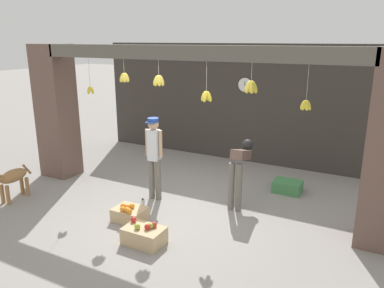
{
  "coord_description": "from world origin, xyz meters",
  "views": [
    {
      "loc": [
        3.07,
        -5.33,
        2.92
      ],
      "look_at": [
        0.0,
        0.46,
        1.07
      ],
      "focal_mm": 35.0,
      "sensor_mm": 36.0,
      "label": 1
    }
  ],
  "objects_px": {
    "fruit_crate_apples": "(144,235)",
    "dog": "(12,178)",
    "produce_box_green": "(287,186)",
    "shopkeeper": "(154,153)",
    "fruit_crate_oranges": "(130,214)",
    "worker_stooping": "(240,165)",
    "wall_clock": "(245,85)",
    "water_bottle": "(143,205)"
  },
  "relations": [
    {
      "from": "water_bottle",
      "to": "wall_clock",
      "type": "xyz_separation_m",
      "value": [
        0.53,
        3.49,
        1.76
      ]
    },
    {
      "from": "produce_box_green",
      "to": "dog",
      "type": "bearing_deg",
      "value": -147.9
    },
    {
      "from": "dog",
      "to": "produce_box_green",
      "type": "bearing_deg",
      "value": 117.65
    },
    {
      "from": "shopkeeper",
      "to": "worker_stooping",
      "type": "xyz_separation_m",
      "value": [
        1.49,
        0.5,
        -0.15
      ]
    },
    {
      "from": "fruit_crate_apples",
      "to": "produce_box_green",
      "type": "xyz_separation_m",
      "value": [
        1.38,
        2.92,
        -0.02
      ]
    },
    {
      "from": "produce_box_green",
      "to": "water_bottle",
      "type": "xyz_separation_m",
      "value": [
        -2.01,
        -2.06,
        -0.0
      ]
    },
    {
      "from": "fruit_crate_apples",
      "to": "worker_stooping",
      "type": "bearing_deg",
      "value": 68.96
    },
    {
      "from": "shopkeeper",
      "to": "wall_clock",
      "type": "bearing_deg",
      "value": -106.53
    },
    {
      "from": "fruit_crate_oranges",
      "to": "fruit_crate_apples",
      "type": "distance_m",
      "value": 0.79
    },
    {
      "from": "worker_stooping",
      "to": "fruit_crate_oranges",
      "type": "relative_size",
      "value": 2.16
    },
    {
      "from": "fruit_crate_apples",
      "to": "water_bottle",
      "type": "relative_size",
      "value": 2.45
    },
    {
      "from": "worker_stooping",
      "to": "wall_clock",
      "type": "relative_size",
      "value": 3.19
    },
    {
      "from": "produce_box_green",
      "to": "worker_stooping",
      "type": "bearing_deg",
      "value": -123.0
    },
    {
      "from": "shopkeeper",
      "to": "worker_stooping",
      "type": "bearing_deg",
      "value": -165.49
    },
    {
      "from": "dog",
      "to": "produce_box_green",
      "type": "xyz_separation_m",
      "value": [
        4.43,
        2.78,
        -0.32
      ]
    },
    {
      "from": "fruit_crate_apples",
      "to": "water_bottle",
      "type": "bearing_deg",
      "value": 126.1
    },
    {
      "from": "dog",
      "to": "worker_stooping",
      "type": "xyz_separation_m",
      "value": [
        3.79,
        1.79,
        0.32
      ]
    },
    {
      "from": "worker_stooping",
      "to": "water_bottle",
      "type": "xyz_separation_m",
      "value": [
        -1.37,
        -1.07,
        -0.64
      ]
    },
    {
      "from": "fruit_crate_apples",
      "to": "dog",
      "type": "bearing_deg",
      "value": 177.42
    },
    {
      "from": "dog",
      "to": "shopkeeper",
      "type": "distance_m",
      "value": 2.68
    },
    {
      "from": "worker_stooping",
      "to": "wall_clock",
      "type": "bearing_deg",
      "value": 105.5
    },
    {
      "from": "worker_stooping",
      "to": "fruit_crate_oranges",
      "type": "xyz_separation_m",
      "value": [
        -1.37,
        -1.45,
        -0.63
      ]
    },
    {
      "from": "shopkeeper",
      "to": "wall_clock",
      "type": "distance_m",
      "value": 3.15
    },
    {
      "from": "fruit_crate_apples",
      "to": "produce_box_green",
      "type": "height_order",
      "value": "fruit_crate_apples"
    },
    {
      "from": "wall_clock",
      "to": "produce_box_green",
      "type": "bearing_deg",
      "value": -44.16
    },
    {
      "from": "shopkeeper",
      "to": "fruit_crate_apples",
      "type": "height_order",
      "value": "shopkeeper"
    },
    {
      "from": "fruit_crate_oranges",
      "to": "shopkeeper",
      "type": "bearing_deg",
      "value": 97.12
    },
    {
      "from": "produce_box_green",
      "to": "fruit_crate_apples",
      "type": "bearing_deg",
      "value": -115.38
    },
    {
      "from": "fruit_crate_oranges",
      "to": "wall_clock",
      "type": "distance_m",
      "value": 4.28
    },
    {
      "from": "dog",
      "to": "worker_stooping",
      "type": "distance_m",
      "value": 4.21
    },
    {
      "from": "produce_box_green",
      "to": "wall_clock",
      "type": "distance_m",
      "value": 2.71
    },
    {
      "from": "water_bottle",
      "to": "wall_clock",
      "type": "height_order",
      "value": "wall_clock"
    },
    {
      "from": "dog",
      "to": "fruit_crate_oranges",
      "type": "xyz_separation_m",
      "value": [
        2.42,
        0.34,
        -0.31
      ]
    },
    {
      "from": "produce_box_green",
      "to": "water_bottle",
      "type": "distance_m",
      "value": 2.88
    },
    {
      "from": "produce_box_green",
      "to": "water_bottle",
      "type": "relative_size",
      "value": 2.2
    },
    {
      "from": "fruit_crate_oranges",
      "to": "fruit_crate_apples",
      "type": "relative_size",
      "value": 0.87
    },
    {
      "from": "shopkeeper",
      "to": "fruit_crate_oranges",
      "type": "relative_size",
      "value": 3.0
    },
    {
      "from": "wall_clock",
      "to": "dog",
      "type": "bearing_deg",
      "value": -125.02
    },
    {
      "from": "dog",
      "to": "wall_clock",
      "type": "relative_size",
      "value": 2.45
    },
    {
      "from": "shopkeeper",
      "to": "fruit_crate_oranges",
      "type": "distance_m",
      "value": 1.24
    },
    {
      "from": "dog",
      "to": "produce_box_green",
      "type": "height_order",
      "value": "dog"
    },
    {
      "from": "fruit_crate_apples",
      "to": "shopkeeper",
      "type": "bearing_deg",
      "value": 117.55
    }
  ]
}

